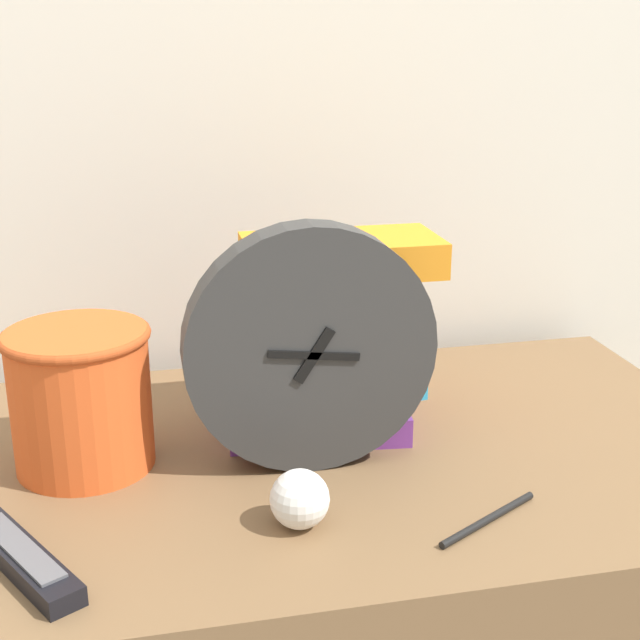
{
  "coord_description": "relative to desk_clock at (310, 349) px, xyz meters",
  "views": [
    {
      "loc": [
        -0.12,
        -0.64,
        1.2
      ],
      "look_at": [
        0.09,
        0.32,
        0.87
      ],
      "focal_mm": 50.0,
      "sensor_mm": 36.0,
      "label": 1
    }
  ],
  "objects": [
    {
      "name": "wall_back",
      "position": [
        -0.07,
        0.4,
        0.35
      ],
      "size": [
        6.0,
        0.04,
        2.4
      ],
      "color": "silver",
      "rests_on": "ground_plane"
    },
    {
      "name": "desk_clock",
      "position": [
        0.0,
        0.0,
        0.0
      ],
      "size": [
        0.29,
        0.05,
        0.29
      ],
      "color": "#333333",
      "rests_on": "desk"
    },
    {
      "name": "book_stack",
      "position": [
        0.04,
        0.11,
        -0.03
      ],
      "size": [
        0.27,
        0.22,
        0.24
      ],
      "color": "#7A3899",
      "rests_on": "desk"
    },
    {
      "name": "basket",
      "position": [
        -0.25,
        0.06,
        -0.05
      ],
      "size": [
        0.17,
        0.17,
        0.16
      ],
      "color": "#E05623",
      "rests_on": "desk"
    },
    {
      "name": "tv_remote",
      "position": [
        -0.31,
        -0.14,
        -0.13
      ],
      "size": [
        0.13,
        0.18,
        0.02
      ],
      "color": "black",
      "rests_on": "desk"
    },
    {
      "name": "crumpled_paper_ball",
      "position": [
        -0.04,
        -0.13,
        -0.11
      ],
      "size": [
        0.06,
        0.06,
        0.06
      ],
      "color": "white",
      "rests_on": "desk"
    },
    {
      "name": "pen",
      "position": [
        0.15,
        -0.16,
        -0.14
      ],
      "size": [
        0.13,
        0.08,
        0.01
      ],
      "color": "black",
      "rests_on": "desk"
    }
  ]
}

